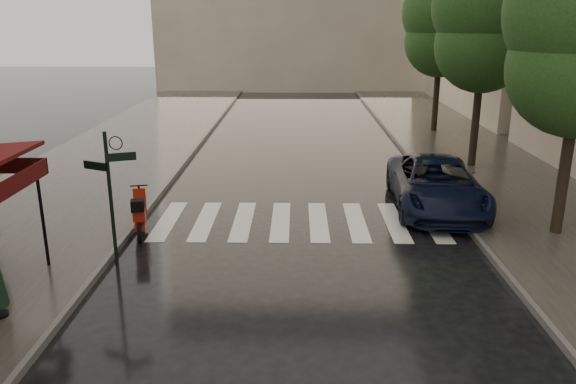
{
  "coord_description": "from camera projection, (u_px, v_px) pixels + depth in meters",
  "views": [
    {
      "loc": [
        2.88,
        -8.68,
        5.36
      ],
      "look_at": [
        2.68,
        4.22,
        1.4
      ],
      "focal_mm": 35.0,
      "sensor_mm": 36.0,
      "label": 1
    }
  ],
  "objects": [
    {
      "name": "tree_far",
      "position": [
        442.0,
        18.0,
        26.33
      ],
      "size": [
        3.8,
        3.8,
        8.16
      ],
      "color": "black",
      "rests_on": "sidewalk_far"
    },
    {
      "name": "tree_mid",
      "position": [
        486.0,
        13.0,
        19.6
      ],
      "size": [
        3.8,
        3.8,
        8.34
      ],
      "color": "black",
      "rests_on": "sidewalk_far"
    },
    {
      "name": "crosswalk",
      "position": [
        299.0,
        221.0,
        15.6
      ],
      "size": [
        7.85,
        3.2,
        0.01
      ],
      "color": "silver",
      "rests_on": "ground"
    },
    {
      "name": "sidewalk_far",
      "position": [
        491.0,
        167.0,
        21.21
      ],
      "size": [
        5.5,
        60.0,
        0.12
      ],
      "primitive_type": "cube",
      "color": "#38332D",
      "rests_on": "ground"
    },
    {
      "name": "signpost",
      "position": [
        110.0,
        189.0,
        12.26
      ],
      "size": [
        1.17,
        0.29,
        3.1
      ],
      "color": "black",
      "rests_on": "ground"
    },
    {
      "name": "ground",
      "position": [
        133.0,
        337.0,
        9.91
      ],
      "size": [
        120.0,
        120.0,
        0.0
      ],
      "primitive_type": "plane",
      "color": "black",
      "rests_on": "ground"
    },
    {
      "name": "curb_near",
      "position": [
        183.0,
        165.0,
        21.38
      ],
      "size": [
        0.12,
        60.0,
        0.16
      ],
      "primitive_type": "cube",
      "color": "#595651",
      "rests_on": "ground"
    },
    {
      "name": "curb_far",
      "position": [
        417.0,
        166.0,
        21.25
      ],
      "size": [
        0.12,
        60.0,
        0.16
      ],
      "primitive_type": "cube",
      "color": "#595651",
      "rests_on": "ground"
    },
    {
      "name": "parked_car",
      "position": [
        436.0,
        184.0,
        16.5
      ],
      "size": [
        2.71,
        5.42,
        1.47
      ],
      "primitive_type": "imported",
      "rotation": [
        0.0,
        0.0,
        -0.05
      ],
      "color": "black",
      "rests_on": "ground"
    },
    {
      "name": "sidewalk_near",
      "position": [
        104.0,
        165.0,
        21.43
      ],
      "size": [
        6.0,
        60.0,
        0.12
      ],
      "primitive_type": "cube",
      "color": "#38332D",
      "rests_on": "ground"
    },
    {
      "name": "scooter",
      "position": [
        140.0,
        215.0,
        14.54
      ],
      "size": [
        0.69,
        1.73,
        1.15
      ],
      "rotation": [
        0.0,
        0.0,
        0.23
      ],
      "color": "black",
      "rests_on": "ground"
    }
  ]
}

